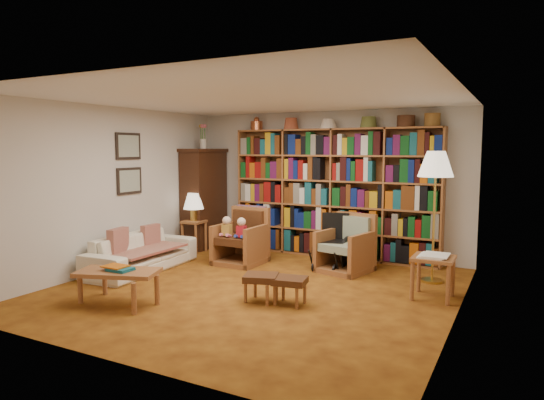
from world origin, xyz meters
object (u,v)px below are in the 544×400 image
Objects in this scene: side_table_lamp at (194,229)px; side_table_papers at (433,263)px; armchair_sage at (347,249)px; floor_lamp at (436,169)px; coffee_table at (118,275)px; sofa at (142,252)px; wheelchair at (332,243)px; armchair_leather at (243,240)px; footstool_b at (290,283)px; footstool_a at (261,279)px.

side_table_lamp is 1.02× the size of side_table_papers.
side_table_papers is at bearing -31.34° from armchair_sage.
floor_lamp is (4.16, -0.07, 1.16)m from side_table_lamp.
coffee_table is (-3.30, -1.98, -0.09)m from side_table_papers.
wheelchair is at bearing -63.04° from sofa.
sofa is 1.61m from armchair_leather.
side_table_papers is at bearing 35.12° from footstool_b.
sofa is 2.94m from wheelchair.
side_table_lamp is 0.31× the size of floor_lamp.
coffee_table reaches higher than footstool_b.
footstool_a is (-0.42, -1.97, -0.05)m from armchair_sage.
wheelchair is (-0.24, 0.02, 0.06)m from armchair_sage.
floor_lamp reaches higher than footstool_a.
floor_lamp is at bearing 41.18° from coffee_table.
side_table_lamp is 4.38m from side_table_papers.
side_table_papers is 1.16× the size of footstool_a.
coffee_table is at bearing -150.11° from sofa.
floor_lamp is 1.73× the size of coffee_table.
footstool_b is at bearing -44.80° from armchair_leather.
floor_lamp is 1.38m from side_table_papers.
armchair_leather reaches higher than coffee_table.
floor_lamp is (1.52, -0.09, 1.19)m from wheelchair.
sofa reaches higher than footstool_a.
sofa is 4.49m from floor_lamp.
armchair_leather reaches higher than wheelchair.
coffee_table is at bearing -94.70° from armchair_leather.
armchair_sage is 0.25m from wheelchair.
coffee_table is (-1.47, -0.87, 0.08)m from footstool_a.
footstool_a is 0.36m from footstool_b.
footstool_a is at bearing -148.88° from side_table_papers.
sofa is 3.40× the size of side_table_papers.
sofa is 4.37× the size of footstool_b.
armchair_sage is at bearing -65.55° from sofa.
armchair_sage is 1.90m from footstool_b.
armchair_leather is 1.70m from armchair_sage.
wheelchair is at bearing 0.47° from side_table_lamp.
footstool_a is at bearing -105.28° from sofa.
armchair_leather is 2.10m from footstool_a.
side_table_papers is at bearing -80.17° from floor_lamp.
floor_lamp is at bearing -3.49° from wheelchair.
footstool_a is 1.71m from coffee_table.
sofa is 3.15m from armchair_sage.
side_table_lamp is 3.01m from coffee_table.
floor_lamp is at bearing 4.21° from armchair_leather.
side_table_lamp is at bearing 166.59° from armchair_leather.
wheelchair is 1.93m from floor_lamp.
armchair_sage is at bearing 88.24° from footstool_b.
wheelchair is 1.88m from side_table_papers.
armchair_sage is (2.79, 1.46, 0.05)m from sofa.
side_table_lamp is 3.16m from footstool_a.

